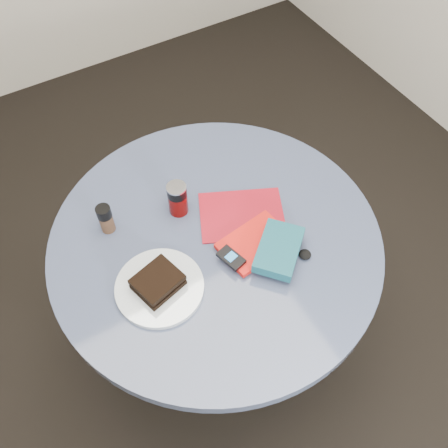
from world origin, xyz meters
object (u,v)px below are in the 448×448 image
pepper_grinder (106,219)px  novel (279,249)px  sandwich (158,282)px  soda_can (178,199)px  table (216,266)px  headphones (296,255)px  mp3_player (231,258)px  magazine (242,215)px  red_book (255,243)px  plate (160,287)px

pepper_grinder → novel: pepper_grinder is taller
sandwich → soda_can: 0.28m
table → headphones: 0.30m
novel → mp3_player: size_ratio=1.99×
magazine → red_book: bearing=-77.5°
sandwich → mp3_player: bearing=-8.1°
headphones → soda_can: bearing=123.1°
soda_can → sandwich: bearing=-129.0°
headphones → table: bearing=133.2°
soda_can → novel: (0.17, -0.30, -0.02)m
pepper_grinder → red_book: 0.45m
novel → mp3_player: bearing=117.4°
red_book → mp3_player: 0.10m
table → soda_can: soda_can is taller
red_book → pepper_grinder: bearing=133.5°
pepper_grinder → mp3_player: size_ratio=1.15×
magazine → red_book: (-0.03, -0.11, 0.01)m
plate → pepper_grinder: (-0.04, 0.26, 0.04)m
plate → soda_can: (0.17, 0.22, 0.05)m
soda_can → mp3_player: (0.04, -0.25, -0.03)m
magazine → headphones: headphones is taller
soda_can → magazine: soda_can is taller
table → mp3_player: size_ratio=11.39×
sandwich → plate: bearing=-47.6°
magazine → mp3_player: bearing=-106.8°
table → red_book: red_book is taller
table → pepper_grinder: 0.39m
sandwich → red_book: sandwich is taller
sandwich → pepper_grinder: (-0.04, 0.26, 0.01)m
soda_can → novel: bearing=-60.4°
sandwich → table: bearing=17.2°
plate → novel: bearing=-13.1°
table → soda_can: 0.27m
sandwich → novel: size_ratio=0.83×
pepper_grinder → magazine: (0.37, -0.16, -0.05)m
magazine → pepper_grinder: bearing=-178.2°
magazine → mp3_player: (-0.12, -0.13, 0.03)m
pepper_grinder → mp3_player: 0.39m
table → sandwich: sandwich is taller
pepper_grinder → headphones: bearing=-40.9°
mp3_player → table: bearing=87.0°
red_book → novel: 0.08m
sandwich → soda_can: soda_can is taller
soda_can → pepper_grinder: bearing=168.1°
mp3_player → plate: bearing=172.3°
plate → red_book: 0.31m
soda_can → pepper_grinder: (-0.22, 0.05, -0.01)m
plate → soda_can: size_ratio=2.19×
plate → novel: novel is taller
sandwich → red_book: size_ratio=0.71×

